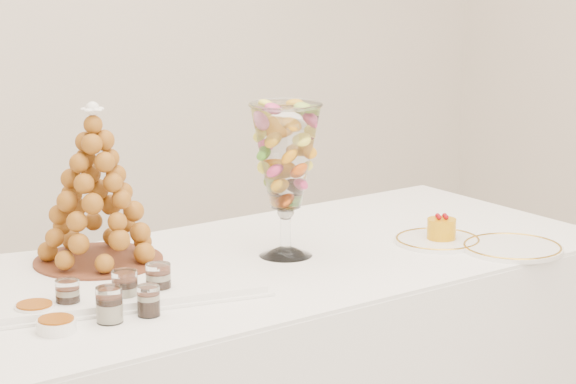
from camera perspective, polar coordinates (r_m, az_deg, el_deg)
lace_tray at (r=2.71m, az=-9.50°, el=-4.28°), size 0.75×0.62×0.02m
macaron_vase at (r=2.83m, az=-0.12°, el=1.72°), size 0.18×0.18×0.39m
cake_plate at (r=3.03m, az=7.60°, el=-2.47°), size 0.23×0.23×0.01m
spare_plate at (r=2.99m, az=11.33°, el=-2.81°), size 0.26×0.26×0.01m
verrine_a at (r=2.51m, az=-11.12°, el=-5.19°), size 0.06×0.06×0.07m
verrine_b at (r=2.53m, az=-8.29°, el=-4.84°), size 0.06×0.06×0.08m
verrine_c at (r=2.57m, az=-6.60°, el=-4.48°), size 0.07×0.07×0.08m
verrine_d at (r=2.42m, az=-9.06°, el=-5.68°), size 0.07×0.07×0.08m
verrine_e at (r=2.45m, az=-7.10°, el=-5.51°), size 0.06×0.06×0.07m
ramekin_back at (r=2.49m, az=-12.74°, el=-5.92°), size 0.09×0.09×0.03m
ramekin_front at (r=2.39m, az=-11.69°, el=-6.67°), size 0.08×0.08×0.03m
croquembouche at (r=2.75m, az=-9.76°, el=0.33°), size 0.32×0.32×0.39m
mousse_cake at (r=3.03m, az=7.80°, el=-1.84°), size 0.08×0.08×0.07m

